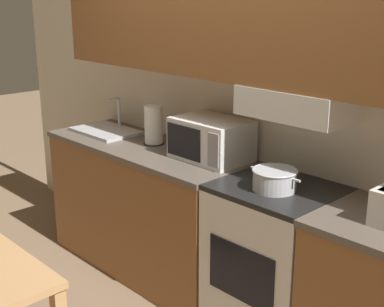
% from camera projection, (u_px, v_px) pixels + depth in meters
% --- Properties ---
extents(ground_plane, '(16.00, 16.00, 0.00)m').
position_uv_depth(ground_plane, '(244.00, 287.00, 3.68)').
color(ground_plane, '#7F664C').
extents(wall_back, '(5.36, 0.38, 2.55)m').
position_uv_depth(wall_back, '(245.00, 70.00, 3.19)').
color(wall_back, silver).
rests_on(wall_back, ground_plane).
extents(lower_counter_main, '(1.63, 0.60, 0.94)m').
position_uv_depth(lower_counter_main, '(147.00, 208.00, 3.81)').
color(lower_counter_main, brown).
rests_on(lower_counter_main, ground_plane).
extents(stove_range, '(0.64, 0.58, 0.94)m').
position_uv_depth(stove_range, '(274.00, 264.00, 3.03)').
color(stove_range, silver).
rests_on(stove_range, ground_plane).
extents(cooking_pot, '(0.32, 0.24, 0.11)m').
position_uv_depth(cooking_pot, '(275.00, 179.00, 2.83)').
color(cooking_pot, '#B7BABF').
rests_on(cooking_pot, stove_range).
extents(microwave, '(0.47, 0.34, 0.26)m').
position_uv_depth(microwave, '(211.00, 139.00, 3.33)').
color(microwave, silver).
rests_on(microwave, lower_counter_main).
extents(sink_basin, '(0.51, 0.34, 0.25)m').
position_uv_depth(sink_basin, '(106.00, 130.00, 4.00)').
color(sink_basin, '#B7BABF').
rests_on(sink_basin, lower_counter_main).
extents(paper_towel_roll, '(0.14, 0.14, 0.27)m').
position_uv_depth(paper_towel_roll, '(153.00, 125.00, 3.67)').
color(paper_towel_roll, black).
rests_on(paper_towel_roll, lower_counter_main).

